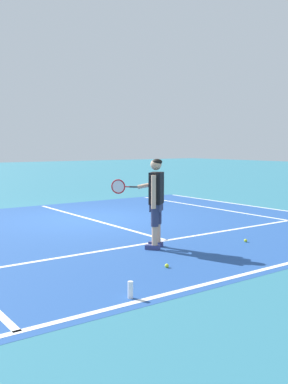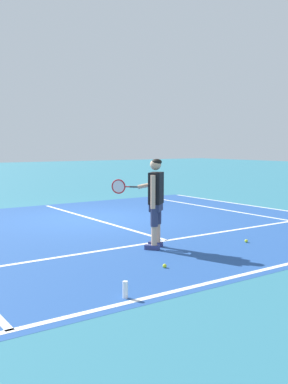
% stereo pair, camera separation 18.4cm
% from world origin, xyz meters
% --- Properties ---
extents(ground_plane, '(80.00, 80.00, 0.00)m').
position_xyz_m(ground_plane, '(0.00, 0.00, 0.00)').
color(ground_plane, teal).
extents(court_inner_surface, '(10.98, 9.39, 0.00)m').
position_xyz_m(court_inner_surface, '(0.00, -1.45, 0.00)').
color(court_inner_surface, '#234C93').
rests_on(court_inner_surface, ground).
extents(line_baseline, '(10.98, 0.10, 0.01)m').
position_xyz_m(line_baseline, '(0.00, -5.95, 0.00)').
color(line_baseline, white).
rests_on(line_baseline, ground).
extents(line_service, '(8.23, 0.10, 0.01)m').
position_xyz_m(line_service, '(0.00, -3.36, 0.00)').
color(line_service, white).
rests_on(line_service, ground).
extents(line_centre_service, '(0.10, 6.40, 0.01)m').
position_xyz_m(line_centre_service, '(0.00, -0.16, 0.00)').
color(line_centre_service, white).
rests_on(line_centre_service, ground).
extents(line_singles_right, '(0.10, 8.99, 0.01)m').
position_xyz_m(line_singles_right, '(4.12, -1.45, 0.00)').
color(line_singles_right, white).
rests_on(line_singles_right, ground).
extents(line_doubles_right, '(0.10, 8.99, 0.01)m').
position_xyz_m(line_doubles_right, '(5.49, -1.45, 0.00)').
color(line_doubles_right, white).
rests_on(line_doubles_right, ground).
extents(tennis_player, '(0.68, 1.19, 1.71)m').
position_xyz_m(tennis_player, '(-0.60, -3.74, 0.99)').
color(tennis_player, navy).
rests_on(tennis_player, ground).
extents(tennis_ball_near_feet, '(0.07, 0.07, 0.07)m').
position_xyz_m(tennis_ball_near_feet, '(-1.29, -4.95, 0.03)').
color(tennis_ball_near_feet, '#CCE02D').
rests_on(tennis_ball_near_feet, ground).
extents(tennis_ball_by_baseline, '(0.07, 0.07, 0.07)m').
position_xyz_m(tennis_ball_by_baseline, '(1.20, -4.42, 0.03)').
color(tennis_ball_by_baseline, '#CCE02D').
rests_on(tennis_ball_by_baseline, ground).
extents(water_bottle, '(0.07, 0.07, 0.23)m').
position_xyz_m(water_bottle, '(-2.57, -5.79, 0.11)').
color(water_bottle, white).
rests_on(water_bottle, ground).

